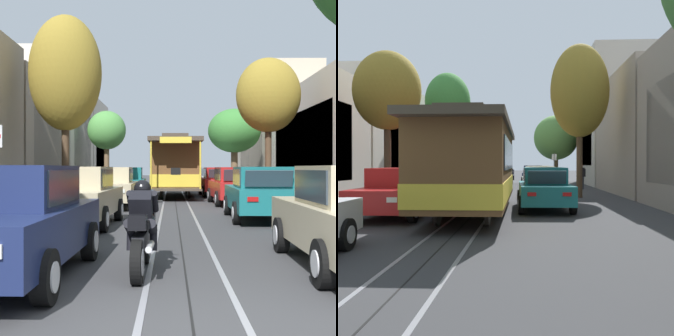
{
  "view_description": "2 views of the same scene",
  "coord_description": "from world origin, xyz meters",
  "views": [
    {
      "loc": [
        -0.21,
        -4.32,
        1.54
      ],
      "look_at": [
        -0.33,
        16.59,
        1.55
      ],
      "focal_mm": 51.52,
      "sensor_mm": 36.0,
      "label": 1
    },
    {
      "loc": [
        -1.7,
        34.43,
        1.72
      ],
      "look_at": [
        -0.26,
        4.86,
        1.38
      ],
      "focal_mm": 39.64,
      "sensor_mm": 36.0,
      "label": 2
    }
  ],
  "objects": [
    {
      "name": "street_tree_kerb_left_second",
      "position": [
        -4.53,
        15.35,
        5.41
      ],
      "size": [
        2.98,
        2.62,
        7.81
      ],
      "color": "#4C3826",
      "rests_on": "ground"
    },
    {
      "name": "parked_car_teal_second_right",
      "position": [
        2.49,
        10.09,
        0.8
      ],
      "size": [
        2.07,
        4.39,
        1.58
      ],
      "color": "#196B70",
      "rests_on": "ground"
    },
    {
      "name": "parked_car_red_fourth_right",
      "position": [
        2.43,
        22.48,
        0.8
      ],
      "size": [
        2.04,
        4.38,
        1.58
      ],
      "color": "red",
      "rests_on": "ground"
    },
    {
      "name": "ground_plane",
      "position": [
        0.0,
        19.32,
        0.0
      ],
      "size": [
        160.0,
        160.0,
        0.0
      ],
      "primitive_type": "plane",
      "color": "#38383A"
    },
    {
      "name": "cable_car_trolley",
      "position": [
        0.0,
        22.21,
        1.66
      ],
      "size": [
        2.58,
        9.14,
        3.28
      ],
      "color": "brown",
      "rests_on": "ground"
    },
    {
      "name": "parked_car_red_mid_right",
      "position": [
        2.5,
        16.13,
        0.8
      ],
      "size": [
        2.1,
        4.4,
        1.58
      ],
      "color": "red",
      "rests_on": "ground"
    },
    {
      "name": "street_tree_kerb_left_mid",
      "position": [
        -4.76,
        29.82,
        4.18
      ],
      "size": [
        2.72,
        2.61,
        5.61
      ],
      "color": "brown",
      "rests_on": "ground"
    },
    {
      "name": "motorcycle_with_rider",
      "position": [
        -0.64,
        2.73,
        0.65
      ],
      "size": [
        0.56,
        1.99,
        1.37
      ],
      "color": "black",
      "rests_on": "ground"
    },
    {
      "name": "parked_car_navy_near_left",
      "position": [
        -2.48,
        2.46,
        0.8
      ],
      "size": [
        2.06,
        4.39,
        1.58
      ],
      "color": "#19234C",
      "rests_on": "ground"
    },
    {
      "name": "parked_car_white_fifth_right",
      "position": [
        2.64,
        28.63,
        0.8
      ],
      "size": [
        2.13,
        4.42,
        1.58
      ],
      "color": "silver",
      "rests_on": "ground"
    },
    {
      "name": "street_tree_kerb_right_second",
      "position": [
        4.36,
        18.26,
        4.93
      ],
      "size": [
        3.02,
        2.45,
        6.72
      ],
      "color": "#4C3826",
      "rests_on": "ground"
    },
    {
      "name": "building_facade_left",
      "position": [
        -9.46,
        21.66,
        4.32
      ],
      "size": [
        5.91,
        48.0,
        10.61
      ],
      "color": "beige",
      "rests_on": "ground"
    },
    {
      "name": "trolley_track_rails",
      "position": [
        0.0,
        22.15,
        0.0
      ],
      "size": [
        1.14,
        56.3,
        0.01
      ],
      "color": "gray",
      "rests_on": "ground"
    },
    {
      "name": "street_tree_kerb_right_mid",
      "position": [
        4.39,
        30.56,
        4.21
      ],
      "size": [
        3.81,
        3.99,
        5.84
      ],
      "color": "brown",
      "rests_on": "ground"
    },
    {
      "name": "parked_car_beige_mid_left",
      "position": [
        -2.53,
        14.55,
        0.8
      ],
      "size": [
        2.04,
        4.38,
        1.58
      ],
      "color": "#C1B28E",
      "rests_on": "ground"
    },
    {
      "name": "parked_car_beige_second_left",
      "position": [
        -2.67,
        8.61,
        0.8
      ],
      "size": [
        2.09,
        4.4,
        1.58
      ],
      "color": "#C1B28E",
      "rests_on": "ground"
    },
    {
      "name": "parked_car_teal_fourth_left",
      "position": [
        -2.45,
        20.52,
        0.8
      ],
      "size": [
        2.09,
        4.4,
        1.58
      ],
      "color": "#196B70",
      "rests_on": "ground"
    }
  ]
}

